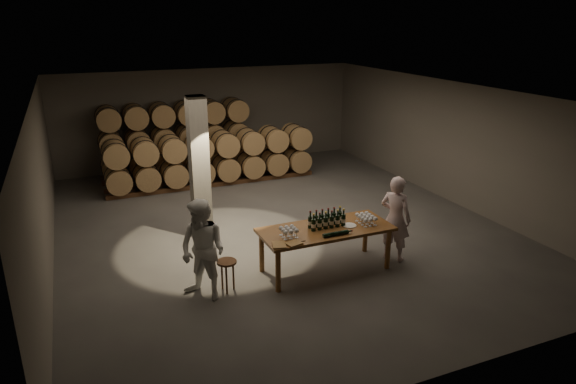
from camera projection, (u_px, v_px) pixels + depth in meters
name	position (u px, v px, depth m)	size (l,w,h in m)	color
room	(199.00, 168.00, 11.42)	(12.00, 12.00, 12.00)	#4E4C4A
tasting_table	(326.00, 233.00, 10.00)	(2.60, 1.10, 0.90)	brown
barrel_stack_back	(176.00, 137.00, 16.07)	(4.70, 0.95, 2.31)	#51301C
barrel_stack_front	(212.00, 157.00, 15.26)	(6.26, 0.95, 1.57)	#51301C
bottle_cluster	(327.00, 221.00, 9.98)	(0.74, 0.24, 0.36)	black
lying_bottles	(336.00, 234.00, 9.61)	(0.62, 0.08, 0.08)	black
glass_cluster_left	(289.00, 230.00, 9.55)	(0.31, 0.31, 0.19)	silver
glass_cluster_right	(366.00, 217.00, 10.16)	(0.31, 0.42, 0.18)	silver
plate	(350.00, 225.00, 10.07)	(0.27, 0.27, 0.02)	white
notebook_near	(294.00, 243.00, 9.25)	(0.27, 0.22, 0.03)	olive
notebook_corner	(279.00, 245.00, 9.21)	(0.24, 0.31, 0.03)	olive
pen	(302.00, 241.00, 9.37)	(0.01, 0.01, 0.14)	black
stool	(227.00, 266.00, 9.31)	(0.36, 0.36, 0.60)	#51301C
person_man	(395.00, 218.00, 10.45)	(0.66, 0.43, 1.80)	silver
person_woman	(203.00, 250.00, 8.97)	(0.90, 0.70, 1.85)	white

